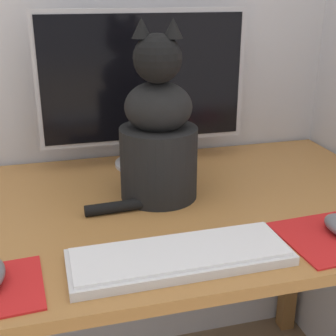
# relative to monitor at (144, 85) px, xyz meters

# --- Properties ---
(desk) EXTENTS (1.23, 0.72, 0.73)m
(desk) POSITION_rel_monitor_xyz_m (-0.04, -0.26, -0.33)
(desk) COLOR #A87038
(desk) RESTS_ON ground_plane
(monitor) EXTENTS (0.57, 0.17, 0.43)m
(monitor) POSITION_rel_monitor_xyz_m (0.00, 0.00, 0.00)
(monitor) COLOR #B2B2B7
(monitor) RESTS_ON desk
(keyboard) EXTENTS (0.41, 0.15, 0.02)m
(keyboard) POSITION_rel_monitor_xyz_m (-0.04, -0.51, -0.22)
(keyboard) COLOR silver
(keyboard) RESTS_ON desk
(mousepad_right) EXTENTS (0.22, 0.20, 0.00)m
(mousepad_right) POSITION_rel_monitor_xyz_m (0.29, -0.51, -0.23)
(mousepad_right) COLOR red
(mousepad_right) RESTS_ON desk
(cat) EXTENTS (0.30, 0.23, 0.42)m
(cat) POSITION_rel_monitor_xyz_m (-0.01, -0.22, -0.08)
(cat) COLOR black
(cat) RESTS_ON desk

